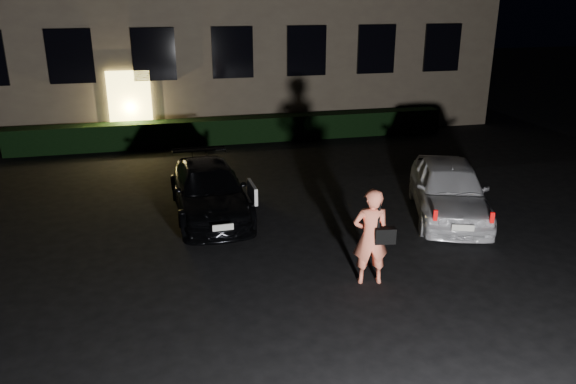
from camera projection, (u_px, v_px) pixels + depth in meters
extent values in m
plane|color=black|center=(326.00, 285.00, 9.97)|extent=(80.00, 80.00, 0.00)
cube|color=#FFE167|center=(131.00, 109.00, 18.80)|extent=(1.40, 0.10, 2.50)
cube|color=black|center=(70.00, 56.00, 17.84)|extent=(1.40, 0.10, 1.70)
cube|color=black|center=(154.00, 54.00, 18.42)|extent=(1.40, 0.10, 1.70)
cube|color=black|center=(233.00, 53.00, 18.99)|extent=(1.40, 0.10, 1.70)
cube|color=black|center=(306.00, 51.00, 19.57)|extent=(1.40, 0.10, 1.70)
cube|color=black|center=(376.00, 49.00, 20.14)|extent=(1.40, 0.10, 1.70)
cube|color=black|center=(442.00, 48.00, 20.71)|extent=(1.40, 0.10, 1.70)
cube|color=black|center=(237.00, 130.00, 19.45)|extent=(15.00, 0.70, 0.85)
imported|color=black|center=(209.00, 191.00, 13.00)|extent=(1.73, 4.04, 1.16)
cube|color=white|center=(252.00, 192.00, 12.50)|extent=(0.10, 0.83, 0.39)
cube|color=silver|center=(223.00, 227.00, 11.14)|extent=(0.42, 0.05, 0.13)
imported|color=silver|center=(449.00, 189.00, 12.87)|extent=(2.79, 4.17, 1.32)
cube|color=red|center=(435.00, 215.00, 11.18)|extent=(0.09, 0.07, 0.22)
cube|color=red|center=(492.00, 218.00, 11.06)|extent=(0.09, 0.07, 0.22)
cube|color=silver|center=(463.00, 228.00, 11.14)|extent=(0.43, 0.19, 0.13)
imported|color=#FF7D5D|center=(371.00, 237.00, 9.79)|extent=(0.70, 0.52, 1.77)
cube|color=black|center=(385.00, 235.00, 9.68)|extent=(0.38, 0.21, 0.28)
cube|color=black|center=(379.00, 213.00, 9.57)|extent=(0.05, 0.06, 0.55)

